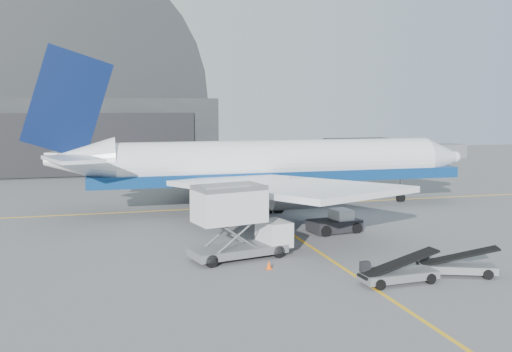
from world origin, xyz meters
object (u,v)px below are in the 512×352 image
object	(u,v)px
pushback_tug	(336,223)
belt_loader_b	(456,266)
airliner	(264,165)
belt_loader_a	(397,274)
catering_truck	(237,224)

from	to	relation	value
pushback_tug	belt_loader_b	bearing A→B (deg)	-88.79
airliner	pushback_tug	world-z (taller)	airliner
belt_loader_a	catering_truck	bearing A→B (deg)	130.96
catering_truck	airliner	bearing A→B (deg)	55.68
airliner	belt_loader_a	xyz separation A→B (m)	(0.68, -26.92, -4.04)
belt_loader_a	pushback_tug	bearing A→B (deg)	77.78
airliner	belt_loader_b	world-z (taller)	airliner
pushback_tug	belt_loader_a	xyz separation A→B (m)	(-2.06, -14.22, -0.14)
airliner	pushback_tug	bearing A→B (deg)	-77.82
airliner	belt_loader_a	world-z (taller)	airliner
catering_truck	belt_loader_b	xyz separation A→B (m)	(12.47, -7.51, -1.91)
catering_truck	pushback_tug	size ratio (longest dim) A/B	1.65
airliner	belt_loader_b	distance (m)	27.16
catering_truck	belt_loader_b	distance (m)	14.68
pushback_tug	catering_truck	bearing A→B (deg)	-157.22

